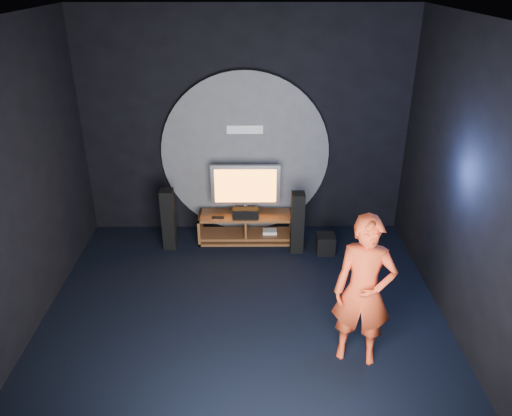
{
  "coord_description": "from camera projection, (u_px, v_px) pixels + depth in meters",
  "views": [
    {
      "loc": [
        0.12,
        -4.91,
        3.96
      ],
      "look_at": [
        0.16,
        1.05,
        1.05
      ],
      "focal_mm": 35.0,
      "sensor_mm": 36.0,
      "label": 1
    }
  ],
  "objects": [
    {
      "name": "tower_speaker_right",
      "position": [
        297.0,
        223.0,
        7.48
      ],
      "size": [
        0.19,
        0.21,
        0.96
      ],
      "primitive_type": "cube",
      "color": "black",
      "rests_on": "ground"
    },
    {
      "name": "player",
      "position": [
        364.0,
        292.0,
        5.23
      ],
      "size": [
        0.71,
        0.55,
        1.74
      ],
      "primitive_type": "imported",
      "rotation": [
        0.0,
        0.0,
        -0.22
      ],
      "color": "red",
      "rests_on": "ground"
    },
    {
      "name": "front_wall",
      "position": [
        234.0,
        356.0,
        3.13
      ],
      "size": [
        5.0,
        0.04,
        3.5
      ],
      "primitive_type": "cube",
      "color": "black",
      "rests_on": "ground"
    },
    {
      "name": "media_console",
      "position": [
        246.0,
        229.0,
        7.9
      ],
      "size": [
        1.48,
        0.45,
        0.45
      ],
      "color": "brown",
      "rests_on": "ground"
    },
    {
      "name": "center_speaker",
      "position": [
        246.0,
        213.0,
        7.66
      ],
      "size": [
        0.4,
        0.15,
        0.15
      ],
      "primitive_type": "cube",
      "color": "black",
      "rests_on": "media_console"
    },
    {
      "name": "back_wall",
      "position": [
        245.0,
        125.0,
        7.62
      ],
      "size": [
        5.0,
        0.04,
        3.5
      ],
      "primitive_type": "cube",
      "color": "black",
      "rests_on": "ground"
    },
    {
      "name": "subwoofer",
      "position": [
        325.0,
        244.0,
        7.57
      ],
      "size": [
        0.27,
        0.27,
        0.3
      ],
      "primitive_type": "cube",
      "color": "black",
      "rests_on": "ground"
    },
    {
      "name": "remote",
      "position": [
        218.0,
        217.0,
        7.67
      ],
      "size": [
        0.18,
        0.05,
        0.02
      ],
      "primitive_type": "cube",
      "color": "black",
      "rests_on": "media_console"
    },
    {
      "name": "left_wall",
      "position": [
        10.0,
        193.0,
        5.36
      ],
      "size": [
        0.04,
        5.0,
        3.5
      ],
      "primitive_type": "cube",
      "color": "black",
      "rests_on": "ground"
    },
    {
      "name": "right_wall",
      "position": [
        473.0,
        192.0,
        5.39
      ],
      "size": [
        0.04,
        5.0,
        3.5
      ],
      "primitive_type": "cube",
      "color": "black",
      "rests_on": "ground"
    },
    {
      "name": "ceiling",
      "position": [
        239.0,
        19.0,
        4.61
      ],
      "size": [
        5.0,
        5.0,
        0.01
      ],
      "primitive_type": "cube",
      "color": "black",
      "rests_on": "back_wall"
    },
    {
      "name": "wall_disc_panel",
      "position": [
        245.0,
        154.0,
        7.77
      ],
      "size": [
        2.6,
        0.11,
        2.6
      ],
      "color": "#515156",
      "rests_on": "ground"
    },
    {
      "name": "tower_speaker_left",
      "position": [
        169.0,
        219.0,
        7.57
      ],
      "size": [
        0.19,
        0.21,
        0.96
      ],
      "primitive_type": "cube",
      "color": "black",
      "rests_on": "ground"
    },
    {
      "name": "tv",
      "position": [
        245.0,
        187.0,
        7.66
      ],
      "size": [
        1.06,
        0.22,
        0.79
      ],
      "color": "silver",
      "rests_on": "media_console"
    },
    {
      "name": "floor",
      "position": [
        244.0,
        322.0,
        6.14
      ],
      "size": [
        5.0,
        5.0,
        0.0
      ],
      "primitive_type": "plane",
      "color": "black",
      "rests_on": "ground"
    }
  ]
}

